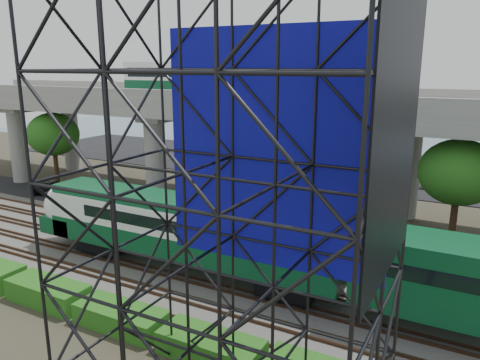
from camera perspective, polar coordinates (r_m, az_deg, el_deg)
The scene contains 13 objects.
ground at distance 27.47m, azimuth -9.65°, elevation -12.61°, with size 140.00×140.00×0.00m, color #474233.
ballast_bed at distance 28.86m, azimuth -7.19°, elevation -10.94°, with size 90.00×12.00×0.20m, color slate.
service_road at distance 35.60m, azimuth 0.77°, elevation -6.03°, with size 90.00×5.00×0.08m, color black.
parking_lot at distance 56.71m, azimuth 11.81°, elevation 1.23°, with size 90.00×18.00×0.08m, color black.
harbor_water at distance 77.73m, azimuth 16.50°, elevation 4.31°, with size 140.00×40.00×0.03m, color #465C73.
rail_tracks at distance 28.79m, azimuth -7.20°, elevation -10.62°, with size 90.00×9.52×0.16m.
commuter_train at distance 26.49m, azimuth -2.84°, elevation -6.65°, with size 29.30×3.06×4.30m.
overpass at distance 38.91m, azimuth 3.72°, elevation 8.02°, with size 80.00×12.00×12.40m.
scaffold_tower at distance 13.75m, azimuth -1.45°, elevation -6.04°, with size 9.36×6.36×15.00m.
hedge_strip at distance 23.76m, azimuth -14.29°, elevation -15.82°, with size 34.60×1.80×1.20m.
trees at distance 41.21m, azimuth -1.33°, elevation 4.67°, with size 40.94×16.94×7.69m.
suv at distance 48.00m, azimuth -21.72°, elevation -0.95°, with size 2.05×4.45×1.24m, color black.
parked_cars at distance 56.07m, azimuth 12.24°, elevation 1.74°, with size 38.79×9.53×1.28m.
Camera 1 is at (15.42, -19.21, 12.16)m, focal length 35.00 mm.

